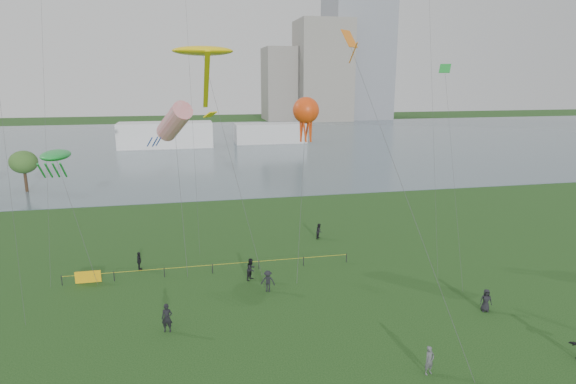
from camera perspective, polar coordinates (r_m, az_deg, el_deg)
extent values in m
plane|color=#153511|center=(29.87, 4.23, -19.64)|extent=(400.00, 400.00, 0.00)
cube|color=slate|center=(125.28, -8.62, 5.74)|extent=(400.00, 120.00, 0.08)
cube|color=gray|center=(193.49, 4.11, 14.11)|extent=(20.00, 20.00, 38.00)
cube|color=gray|center=(195.99, -0.45, 12.68)|extent=(16.00, 18.00, 28.00)
cube|color=white|center=(119.84, -14.29, 6.58)|extent=(22.00, 8.00, 6.00)
cube|color=silver|center=(124.60, -2.12, 6.99)|extent=(18.00, 7.00, 5.00)
cylinder|color=#342417|center=(80.02, -28.62, 0.97)|extent=(0.44, 0.44, 2.73)
ellipsoid|color=#3E6B2A|center=(79.50, -28.87, 3.13)|extent=(3.88, 3.88, 3.28)
cylinder|color=black|center=(43.25, -25.23, -9.46)|extent=(0.07, 0.07, 0.85)
cylinder|color=black|center=(42.47, -19.92, -9.37)|extent=(0.07, 0.07, 0.85)
cylinder|color=black|center=(42.06, -14.45, -9.20)|extent=(0.07, 0.07, 0.85)
cylinder|color=black|center=(42.03, -8.94, -8.94)|extent=(0.07, 0.07, 0.85)
cylinder|color=black|center=(42.37, -3.47, -8.61)|extent=(0.07, 0.07, 0.85)
cylinder|color=black|center=(43.09, 1.85, -8.21)|extent=(0.07, 0.07, 0.85)
cylinder|color=black|center=(44.16, 6.94, -7.76)|extent=(0.07, 0.07, 0.85)
cylinder|color=yellow|center=(41.91, -8.95, -8.53)|extent=(24.00, 0.03, 0.03)
cube|color=#FFB50D|center=(42.77, -22.61, -9.27)|extent=(2.00, 0.04, 1.00)
imported|color=#525459|center=(29.61, 16.41, -18.60)|extent=(0.71, 0.57, 1.69)
imported|color=black|center=(40.21, -4.39, -9.10)|extent=(1.11, 1.13, 1.84)
imported|color=black|center=(38.07, -2.40, -10.50)|extent=(1.28, 1.01, 1.73)
imported|color=black|center=(43.96, -17.23, -7.83)|extent=(0.46, 0.98, 1.64)
imported|color=black|center=(37.82, 22.41, -11.78)|extent=(0.93, 0.74, 1.66)
imported|color=black|center=(33.44, -14.15, -14.28)|extent=(0.77, 0.57, 1.93)
imported|color=black|center=(50.10, 3.72, -4.64)|extent=(0.95, 0.99, 1.61)
cylinder|color=#3F3F42|center=(38.74, -6.42, 2.77)|extent=(4.00, 5.65, 18.39)
ellipsoid|color=yellow|center=(40.82, -10.06, 16.15)|extent=(4.89, 3.06, 0.76)
cube|color=yellow|center=(36.57, -9.65, 12.75)|extent=(0.36, 6.98, 4.09)
cube|color=yellow|center=(32.85, -9.20, 9.06)|extent=(0.95, 0.95, 0.42)
cylinder|color=#3F3F42|center=(42.40, -12.58, -0.61)|extent=(0.56, 5.47, 12.52)
cylinder|color=red|center=(44.10, -13.33, 8.13)|extent=(3.67, 5.12, 3.82)
cylinder|color=#183AAD|center=(43.12, -15.11, 5.78)|extent=(0.60, 1.13, 0.88)
cylinder|color=#183AAD|center=(43.52, -15.45, 5.82)|extent=(0.60, 1.13, 0.88)
cylinder|color=#183AAD|center=(43.40, -16.05, 5.76)|extent=(0.60, 1.13, 0.88)
cylinder|color=#183AAD|center=(42.94, -16.09, 5.68)|extent=(0.60, 1.13, 0.88)
cylinder|color=#183AAD|center=(42.76, -15.51, 5.69)|extent=(0.60, 1.13, 0.88)
cylinder|color=#3F3F42|center=(43.17, -23.79, -2.94)|extent=(3.27, 4.74, 9.98)
ellipsoid|color=green|center=(44.78, -25.83, 3.95)|extent=(2.30, 4.15, 0.81)
cylinder|color=green|center=(43.61, -27.19, 2.26)|extent=(0.16, 1.79, 1.54)
cylinder|color=green|center=(43.46, -26.49, 2.30)|extent=(0.16, 1.79, 1.54)
cylinder|color=green|center=(43.33, -25.79, 2.34)|extent=(0.16, 1.79, 1.54)
cylinder|color=green|center=(43.20, -25.08, 2.38)|extent=(0.16, 1.79, 1.54)
cylinder|color=#3F3F42|center=(41.65, 1.63, 0.06)|extent=(2.72, 8.21, 13.38)
sphere|color=#EA4311|center=(44.92, 2.14, 9.66)|extent=(2.44, 2.44, 2.44)
cylinder|color=#EA4311|center=(45.18, 2.74, 7.63)|extent=(0.18, 0.54, 2.60)
cylinder|color=#EA4311|center=(45.53, 2.30, 7.68)|extent=(0.49, 0.36, 2.61)
cylinder|color=#EA4311|center=(45.41, 1.68, 7.67)|extent=(0.49, 0.36, 2.61)
cylinder|color=#EA4311|center=(44.93, 1.50, 7.61)|extent=(0.18, 0.54, 2.60)
cylinder|color=#EA4311|center=(44.57, 1.95, 7.57)|extent=(0.49, 0.36, 2.61)
cylinder|color=#EA4311|center=(44.70, 2.57, 7.58)|extent=(0.49, 0.36, 2.61)
cylinder|color=#3F3F42|center=(30.88, 13.64, 0.29)|extent=(3.31, 13.11, 18.96)
cube|color=orange|center=(35.66, 7.29, 17.58)|extent=(1.48, 1.48, 1.21)
cylinder|color=orange|center=(34.75, 7.74, 16.03)|extent=(0.08, 1.58, 1.35)
cube|color=#198C2D|center=(44.12, 18.11, 13.76)|extent=(0.97, 0.68, 0.76)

